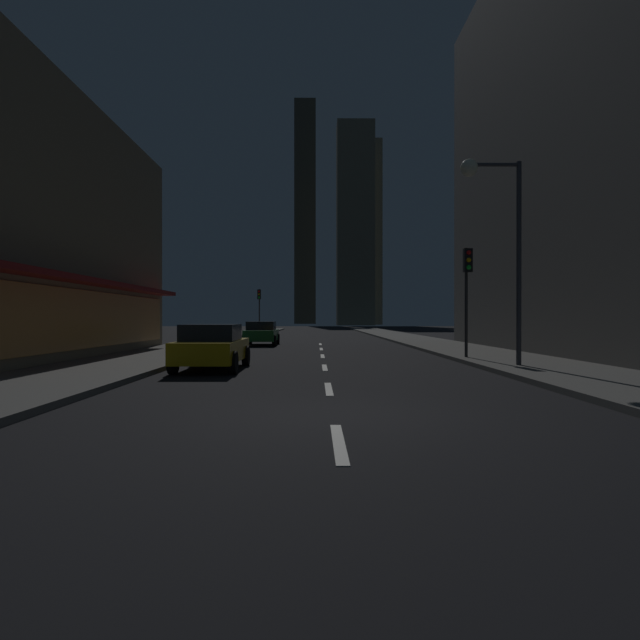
{
  "coord_description": "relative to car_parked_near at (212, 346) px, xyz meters",
  "views": [
    {
      "loc": [
        -0.31,
        -8.83,
        1.64
      ],
      "look_at": [
        0.0,
        26.13,
        1.53
      ],
      "focal_mm": 29.27,
      "sensor_mm": 36.0,
      "label": 1
    }
  ],
  "objects": [
    {
      "name": "sidewalk_right",
      "position": [
        10.6,
        24.2,
        -0.67
      ],
      "size": [
        4.0,
        76.0,
        0.15
      ],
      "primitive_type": "cube",
      "color": "#605E59",
      "rests_on": "ground"
    },
    {
      "name": "building_apartment_right",
      "position": [
        18.1,
        8.2,
        9.25
      ],
      "size": [
        11.0,
        20.0,
        19.99
      ],
      "primitive_type": "cube",
      "color": "slate",
      "rests_on": "ground"
    },
    {
      "name": "traffic_light_far_left",
      "position": [
        -1.9,
        31.46,
        2.45
      ],
      "size": [
        0.32,
        0.48,
        4.2
      ],
      "color": "#2D2D2D",
      "rests_on": "sidewalk_left"
    },
    {
      "name": "traffic_light_near_right",
      "position": [
        9.1,
        3.22,
        2.45
      ],
      "size": [
        0.32,
        0.48,
        4.2
      ],
      "color": "#2D2D2D",
      "rests_on": "sidewalk_right"
    },
    {
      "name": "skyscraper_distant_tall",
      "position": [
        0.14,
        143.0,
        33.26
      ],
      "size": [
        6.48,
        5.93,
        68.0
      ],
      "primitive_type": "cube",
      "color": "#3D3A2E",
      "rests_on": "ground"
    },
    {
      "name": "car_parked_far",
      "position": [
        0.0,
        15.19,
        0.0
      ],
      "size": [
        1.98,
        4.24,
        1.45
      ],
      "color": "#1E722D",
      "rests_on": "ground"
    },
    {
      "name": "skyscraper_distant_mid",
      "position": [
        12.77,
        107.44,
        23.28
      ],
      "size": [
        8.81,
        6.81,
        48.03
      ],
      "primitive_type": "cube",
      "color": "#635E4A",
      "rests_on": "ground"
    },
    {
      "name": "fire_hydrant_far_left",
      "position": [
        -2.3,
        14.15,
        -0.29
      ],
      "size": [
        0.42,
        0.3,
        0.65
      ],
      "color": "#B2B2B2",
      "rests_on": "sidewalk_left"
    },
    {
      "name": "ground_plane",
      "position": [
        3.6,
        24.2,
        -0.79
      ],
      "size": [
        78.0,
        136.0,
        0.1
      ],
      "primitive_type": "cube",
      "color": "black"
    },
    {
      "name": "lane_marking_center",
      "position": [
        3.6,
        3.2,
        -0.73
      ],
      "size": [
        0.16,
        28.2,
        0.01
      ],
      "color": "silver",
      "rests_on": "ground"
    },
    {
      "name": "sidewalk_left",
      "position": [
        -3.4,
        24.2,
        -0.67
      ],
      "size": [
        4.0,
        76.0,
        0.15
      ],
      "primitive_type": "cube",
      "color": "#605E59",
      "rests_on": "ground"
    },
    {
      "name": "skyscraper_distant_short",
      "position": [
        18.23,
        122.68,
        23.59
      ],
      "size": [
        5.05,
        8.12,
        48.66
      ],
      "primitive_type": "cube",
      "color": "#655F4B",
      "rests_on": "ground"
    },
    {
      "name": "street_lamp_right",
      "position": [
        8.98,
        -0.04,
        4.33
      ],
      "size": [
        1.96,
        0.56,
        6.58
      ],
      "color": "#38383D",
      "rests_on": "sidewalk_right"
    },
    {
      "name": "car_parked_near",
      "position": [
        0.0,
        0.0,
        0.0
      ],
      "size": [
        1.98,
        4.24,
        1.45
      ],
      "color": "gold",
      "rests_on": "ground"
    }
  ]
}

